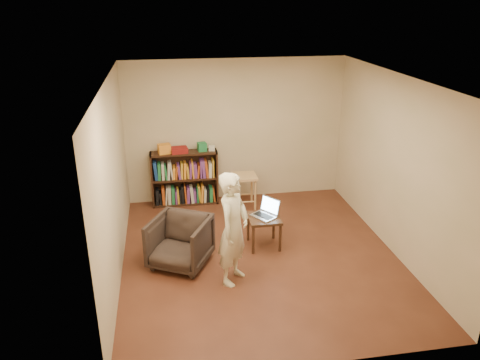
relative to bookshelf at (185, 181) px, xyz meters
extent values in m
plane|color=#482317|center=(0.97, -2.09, -0.44)|extent=(4.50, 4.50, 0.00)
plane|color=white|center=(0.97, -2.09, 2.16)|extent=(4.50, 4.50, 0.00)
plane|color=beige|center=(0.97, 0.16, 0.86)|extent=(4.00, 0.00, 4.00)
plane|color=beige|center=(-1.03, -2.09, 0.86)|extent=(0.00, 4.50, 4.50)
plane|color=beige|center=(2.97, -2.09, 0.86)|extent=(0.00, 4.50, 4.50)
cube|color=black|center=(-0.59, -0.01, 0.06)|extent=(0.03, 0.30, 1.00)
cube|color=black|center=(0.58, -0.01, 0.06)|extent=(0.03, 0.30, 1.00)
cube|color=black|center=(0.00, 0.13, 0.06)|extent=(1.20, 0.02, 1.00)
cube|color=black|center=(0.00, -0.01, -0.42)|extent=(1.20, 0.30, 0.03)
cube|color=black|center=(0.00, -0.01, 0.06)|extent=(1.14, 0.30, 0.03)
cube|color=black|center=(0.00, -0.01, 0.55)|extent=(1.20, 0.30, 0.03)
cube|color=orange|center=(-0.33, -0.04, 0.65)|extent=(0.24, 0.19, 0.17)
cube|color=maroon|center=(-0.08, -0.03, 0.61)|extent=(0.31, 0.25, 0.10)
cube|color=#207941|center=(0.34, 0.00, 0.64)|extent=(0.17, 0.17, 0.15)
cube|color=beige|center=(0.51, -0.01, 0.60)|extent=(0.12, 0.12, 0.08)
cube|color=tan|center=(1.05, -0.35, 0.15)|extent=(0.43, 0.43, 0.04)
cylinder|color=tan|center=(0.88, -0.52, -0.15)|extent=(0.04, 0.04, 0.57)
cylinder|color=tan|center=(1.22, -0.52, -0.15)|extent=(0.04, 0.04, 0.57)
cylinder|color=tan|center=(0.88, -0.18, -0.15)|extent=(0.04, 0.04, 0.57)
cylinder|color=tan|center=(1.22, -0.18, -0.15)|extent=(0.04, 0.04, 0.57)
imported|color=#322721|center=(-0.20, -2.12, -0.08)|extent=(1.04, 1.05, 0.72)
cube|color=black|center=(1.09, -1.80, 0.03)|extent=(0.48, 0.48, 0.04)
cylinder|color=black|center=(0.89, -2.01, -0.22)|extent=(0.04, 0.04, 0.44)
cylinder|color=black|center=(1.30, -2.01, -0.22)|extent=(0.04, 0.04, 0.44)
cylinder|color=black|center=(0.89, -1.60, -0.22)|extent=(0.04, 0.04, 0.44)
cylinder|color=black|center=(1.30, -1.60, -0.22)|extent=(0.04, 0.04, 0.44)
cube|color=silver|center=(1.09, -1.78, 0.06)|extent=(0.42, 0.44, 0.02)
cube|color=black|center=(1.09, -1.78, 0.07)|extent=(0.29, 0.33, 0.00)
cube|color=silver|center=(1.21, -1.69, 0.19)|extent=(0.26, 0.33, 0.25)
cube|color=#A5CDE8|center=(1.21, -1.69, 0.19)|extent=(0.23, 0.28, 0.20)
imported|color=beige|center=(0.49, -2.64, 0.34)|extent=(0.63, 0.68, 1.56)
camera|label=1|loc=(-0.32, -8.00, 3.19)|focal=35.00mm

